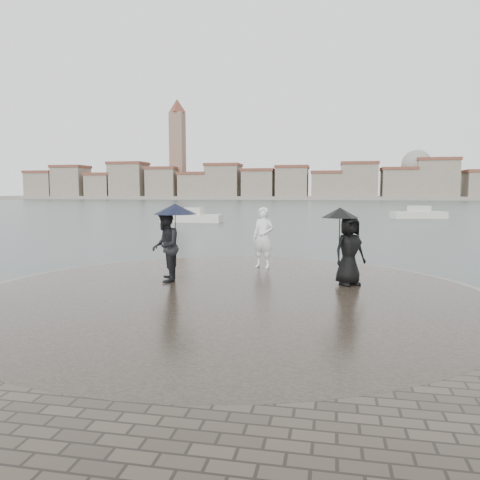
# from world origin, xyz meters

# --- Properties ---
(ground) EXTENTS (400.00, 400.00, 0.00)m
(ground) POSITION_xyz_m (0.00, 0.00, 0.00)
(ground) COLOR #2B3835
(ground) RESTS_ON ground
(kerb_ring) EXTENTS (12.50, 12.50, 0.32)m
(kerb_ring) POSITION_xyz_m (0.00, 3.50, 0.16)
(kerb_ring) COLOR gray
(kerb_ring) RESTS_ON ground
(quay_tip) EXTENTS (11.90, 11.90, 0.36)m
(quay_tip) POSITION_xyz_m (0.00, 3.50, 0.18)
(quay_tip) COLOR #2D261E
(quay_tip) RESTS_ON ground
(statue) EXTENTS (0.79, 0.63, 1.88)m
(statue) POSITION_xyz_m (0.27, 7.13, 1.30)
(statue) COLOR white
(statue) RESTS_ON quay_tip
(visitor_left) EXTENTS (1.28, 1.20, 2.04)m
(visitor_left) POSITION_xyz_m (-1.84, 4.39, 1.52)
(visitor_left) COLOR black
(visitor_left) RESTS_ON quay_tip
(visitor_right) EXTENTS (1.24, 1.05, 1.95)m
(visitor_right) POSITION_xyz_m (2.74, 4.85, 1.45)
(visitor_right) COLOR black
(visitor_right) RESTS_ON quay_tip
(far_skyline) EXTENTS (260.00, 20.00, 37.00)m
(far_skyline) POSITION_xyz_m (-6.29, 160.71, 5.61)
(far_skyline) COLOR gray
(far_skyline) RESTS_ON ground
(boats) EXTENTS (40.07, 12.69, 1.50)m
(boats) POSITION_xyz_m (8.44, 39.40, 0.38)
(boats) COLOR silver
(boats) RESTS_ON ground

